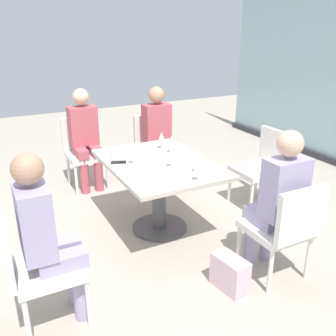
% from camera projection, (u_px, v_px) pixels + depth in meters
% --- Properties ---
extents(ground_plane, '(12.00, 12.00, 0.00)m').
position_uv_depth(ground_plane, '(159.00, 228.00, 3.91)').
color(ground_plane, '#A89E8E').
extents(dining_table_main, '(1.33, 0.96, 0.73)m').
position_uv_depth(dining_table_main, '(159.00, 178.00, 3.70)').
color(dining_table_main, '#BCB29E').
rests_on(dining_table_main, ground_plane).
extents(chair_far_right, '(0.50, 0.46, 0.87)m').
position_uv_depth(chair_far_right, '(285.00, 226.00, 2.96)').
color(chair_far_right, silver).
rests_on(chair_far_right, ground_plane).
extents(chair_far_left, '(0.50, 0.46, 0.87)m').
position_uv_depth(chair_far_left, '(155.00, 145.00, 4.94)').
color(chair_far_left, silver).
rests_on(chair_far_left, ground_plane).
extents(chair_front_right, '(0.46, 0.50, 0.87)m').
position_uv_depth(chair_front_right, '(33.00, 263.00, 2.50)').
color(chair_front_right, silver).
rests_on(chair_front_right, ground_plane).
extents(chair_side_end, '(0.50, 0.46, 0.87)m').
position_uv_depth(chair_side_end, '(84.00, 148.00, 4.81)').
color(chair_side_end, silver).
rests_on(chair_side_end, ground_plane).
extents(chair_near_window, '(0.46, 0.51, 0.87)m').
position_uv_depth(chair_near_window, '(263.00, 163.00, 4.29)').
color(chair_near_window, silver).
rests_on(chair_near_window, ground_plane).
extents(person_far_right, '(0.39, 0.34, 1.26)m').
position_uv_depth(person_far_right, '(278.00, 197.00, 2.98)').
color(person_far_right, '#9E93B7').
rests_on(person_far_right, ground_plane).
extents(person_far_left, '(0.39, 0.34, 1.26)m').
position_uv_depth(person_far_left, '(159.00, 132.00, 4.78)').
color(person_far_left, '#B24C56').
rests_on(person_far_left, ground_plane).
extents(person_front_right, '(0.34, 0.39, 1.26)m').
position_uv_depth(person_front_right, '(46.00, 232.00, 2.47)').
color(person_front_right, '#9E93B7').
rests_on(person_front_right, ground_plane).
extents(person_side_end, '(0.39, 0.34, 1.26)m').
position_uv_depth(person_side_end, '(85.00, 135.00, 4.65)').
color(person_side_end, '#B24C56').
rests_on(person_side_end, ground_plane).
extents(wine_glass_0, '(0.07, 0.07, 0.18)m').
position_uv_depth(wine_glass_0, '(132.00, 151.00, 3.54)').
color(wine_glass_0, silver).
rests_on(wine_glass_0, dining_table_main).
extents(wine_glass_1, '(0.07, 0.07, 0.18)m').
position_uv_depth(wine_glass_1, '(198.00, 158.00, 3.35)').
color(wine_glass_1, silver).
rests_on(wine_glass_1, dining_table_main).
extents(wine_glass_2, '(0.07, 0.07, 0.18)m').
position_uv_depth(wine_glass_2, '(198.00, 166.00, 3.16)').
color(wine_glass_2, silver).
rests_on(wine_glass_2, dining_table_main).
extents(wine_glass_3, '(0.07, 0.07, 0.18)m').
position_uv_depth(wine_glass_3, '(171.00, 153.00, 3.47)').
color(wine_glass_3, silver).
rests_on(wine_glass_3, dining_table_main).
extents(wine_glass_4, '(0.07, 0.07, 0.18)m').
position_uv_depth(wine_glass_4, '(172.00, 140.00, 3.87)').
color(wine_glass_4, silver).
rests_on(wine_glass_4, dining_table_main).
extents(wine_glass_5, '(0.07, 0.07, 0.18)m').
position_uv_depth(wine_glass_5, '(162.00, 137.00, 3.99)').
color(wine_glass_5, silver).
rests_on(wine_glass_5, dining_table_main).
extents(coffee_cup, '(0.08, 0.08, 0.09)m').
position_uv_depth(coffee_cup, '(114.00, 155.00, 3.69)').
color(coffee_cup, white).
rests_on(coffee_cup, dining_table_main).
extents(cell_phone_on_table, '(0.12, 0.16, 0.01)m').
position_uv_depth(cell_phone_on_table, '(118.00, 162.00, 3.63)').
color(cell_phone_on_table, black).
rests_on(cell_phone_on_table, dining_table_main).
extents(handbag_0, '(0.32, 0.20, 0.28)m').
position_uv_depth(handbag_0, '(230.00, 273.00, 2.97)').
color(handbag_0, beige).
rests_on(handbag_0, ground_plane).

